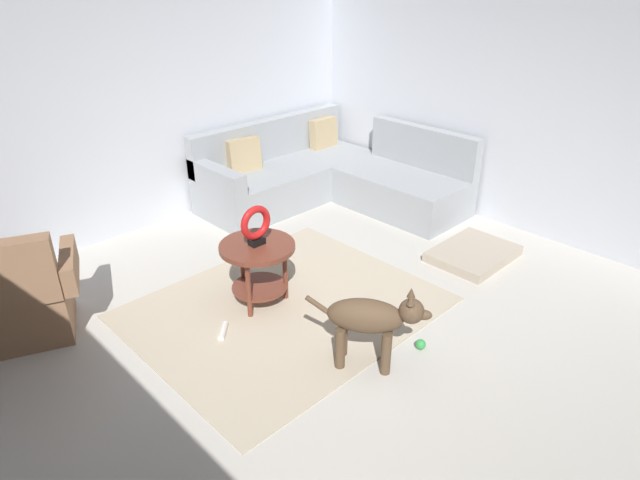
# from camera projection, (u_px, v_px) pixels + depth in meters

# --- Properties ---
(ground_plane) EXTENTS (6.00, 6.00, 0.10)m
(ground_plane) POSITION_uv_depth(u_px,v_px,m) (334.00, 361.00, 3.88)
(ground_plane) COLOR beige
(wall_back) EXTENTS (6.00, 0.12, 2.70)m
(wall_back) POSITION_uv_depth(u_px,v_px,m) (113.00, 100.00, 5.11)
(wall_back) COLOR silver
(wall_back) RESTS_ON ground_plane
(wall_right) EXTENTS (0.12, 6.00, 2.70)m
(wall_right) POSITION_uv_depth(u_px,v_px,m) (554.00, 101.00, 5.07)
(wall_right) COLOR silver
(wall_right) RESTS_ON ground_plane
(area_rug) EXTENTS (2.30, 1.90, 0.01)m
(area_rug) POSITION_uv_depth(u_px,v_px,m) (285.00, 307.00, 4.40)
(area_rug) COLOR #BCAD93
(area_rug) RESTS_ON ground_plane
(sectional_couch) EXTENTS (2.20, 2.25, 0.88)m
(sectional_couch) POSITION_uv_depth(u_px,v_px,m) (329.00, 178.00, 6.25)
(sectional_couch) COLOR #9EA3A8
(sectional_couch) RESTS_ON ground_plane
(armchair) EXTENTS (0.97, 0.86, 0.88)m
(armchair) POSITION_uv_depth(u_px,v_px,m) (23.00, 299.00, 3.93)
(armchair) COLOR #936B4C
(armchair) RESTS_ON ground_plane
(side_table) EXTENTS (0.60, 0.60, 0.54)m
(side_table) POSITION_uv_depth(u_px,v_px,m) (258.00, 258.00, 4.28)
(side_table) COLOR brown
(side_table) RESTS_ON ground_plane
(torus_sculpture) EXTENTS (0.28, 0.08, 0.33)m
(torus_sculpture) POSITION_uv_depth(u_px,v_px,m) (256.00, 225.00, 4.15)
(torus_sculpture) COLOR black
(torus_sculpture) RESTS_ON side_table
(dog_bed_mat) EXTENTS (0.80, 0.60, 0.09)m
(dog_bed_mat) POSITION_uv_depth(u_px,v_px,m) (473.00, 254.00, 5.12)
(dog_bed_mat) COLOR #B2A38E
(dog_bed_mat) RESTS_ON ground_plane
(dog) EXTENTS (0.54, 0.72, 0.63)m
(dog) POSITION_uv_depth(u_px,v_px,m) (372.00, 320.00, 3.61)
(dog) COLOR brown
(dog) RESTS_ON ground_plane
(dog_toy_ball) EXTENTS (0.08, 0.08, 0.08)m
(dog_toy_ball) POSITION_uv_depth(u_px,v_px,m) (421.00, 344.00, 3.92)
(dog_toy_ball) COLOR green
(dog_toy_ball) RESTS_ON ground_plane
(dog_toy_rope) EXTENTS (0.17, 0.17, 0.05)m
(dog_toy_rope) POSITION_uv_depth(u_px,v_px,m) (223.00, 331.00, 4.08)
(dog_toy_rope) COLOR silver
(dog_toy_rope) RESTS_ON ground_plane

